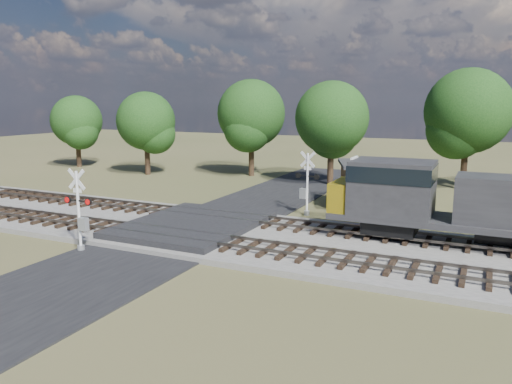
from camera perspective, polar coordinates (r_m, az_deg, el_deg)
The scene contains 10 objects.
ground at distance 29.53m, azimuth -7.73°, elevation -4.72°, with size 160.00×160.00×0.00m, color #454C28.
ballast_bed at distance 26.11m, azimuth 11.79°, elevation -6.54°, with size 140.00×10.00×0.30m, color gray.
road at distance 29.52m, azimuth -7.73°, elevation -4.65°, with size 7.00×60.00×0.08m, color black.
crossing_panel at distance 29.86m, azimuth -7.23°, elevation -3.92°, with size 7.00×9.00×0.62m, color #262628.
track_near at distance 26.21m, azimuth -4.37°, elevation -5.68°, with size 140.00×2.60×0.33m.
track_far at distance 30.50m, azimuth 0.27°, elevation -3.33°, with size 140.00×2.60×0.33m.
crossing_signal_near at distance 26.96m, azimuth -19.43°, elevation -2.77°, with size 1.74×0.38×4.31m.
crossing_signal_far at distance 33.67m, azimuth 5.73°, elevation 0.36°, with size 1.76×0.41×4.36m.
equipment_shed at distance 36.30m, azimuth 13.47°, elevation 0.69°, with size 6.35×6.35×3.37m.
treeline at distance 44.59m, azimuth 20.13°, elevation 8.17°, with size 77.90×11.15×11.54m.
Camera 1 is at (15.62, -23.86, 7.67)m, focal length 35.00 mm.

